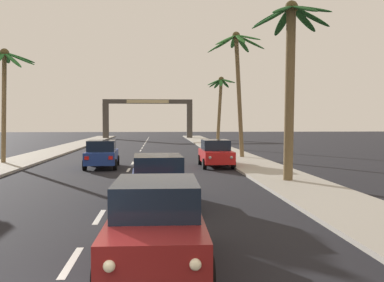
% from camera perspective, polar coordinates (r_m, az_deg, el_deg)
% --- Properties ---
extents(sidewalk_right, '(3.20, 110.00, 0.14)m').
position_cam_1_polar(sidewalk_right, '(26.82, 8.69, -3.35)').
color(sidewalk_right, '#9E998E').
rests_on(sidewalk_right, ground).
extents(lane_markings, '(4.28, 89.60, 0.01)m').
position_cam_1_polar(lane_markings, '(26.69, -7.18, -3.51)').
color(lane_markings, silver).
rests_on(lane_markings, ground).
extents(sedan_lead_at_stop_bar, '(2.01, 4.47, 1.68)m').
position_cam_1_polar(sedan_lead_at_stop_bar, '(8.67, -4.70, -10.64)').
color(sedan_lead_at_stop_bar, maroon).
rests_on(sedan_lead_at_stop_bar, ground).
extents(sedan_third_in_queue, '(2.09, 4.51, 1.68)m').
position_cam_1_polar(sedan_third_in_queue, '(14.92, -4.44, -5.05)').
color(sedan_third_in_queue, navy).
rests_on(sedan_third_in_queue, ground).
extents(sedan_oncoming_far, '(2.09, 4.51, 1.68)m').
position_cam_1_polar(sedan_oncoming_far, '(27.12, -11.66, -1.65)').
color(sedan_oncoming_far, navy).
rests_on(sedan_oncoming_far, ground).
extents(sedan_parked_nearest_kerb, '(1.96, 4.46, 1.68)m').
position_cam_1_polar(sedan_parked_nearest_kerb, '(27.25, 3.10, -1.58)').
color(sedan_parked_nearest_kerb, red).
rests_on(sedan_parked_nearest_kerb, ground).
extents(palm_left_third, '(3.79, 3.85, 7.55)m').
position_cam_1_polar(palm_left_third, '(31.16, -23.21, 7.78)').
color(palm_left_third, brown).
rests_on(palm_left_third, ground).
extents(palm_right_second, '(3.97, 4.06, 8.28)m').
position_cam_1_polar(palm_right_second, '(20.63, 12.74, 10.31)').
color(palm_right_second, brown).
rests_on(palm_right_second, ground).
extents(palm_right_third, '(4.53, 4.81, 9.53)m').
position_cam_1_polar(palm_right_third, '(33.49, 5.92, 9.97)').
color(palm_right_third, brown).
rests_on(palm_right_third, ground).
extents(palm_right_farthest, '(3.21, 2.89, 7.52)m').
position_cam_1_polar(palm_right_farthest, '(46.27, 3.70, 5.68)').
color(palm_right_farthest, brown).
rests_on(palm_right_farthest, ground).
extents(town_gateway_arch, '(14.49, 0.90, 6.38)m').
position_cam_1_polar(town_gateway_arch, '(71.61, -5.77, 3.64)').
color(town_gateway_arch, '#423D38').
rests_on(town_gateway_arch, ground).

